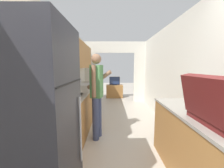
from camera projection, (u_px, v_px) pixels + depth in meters
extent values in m
cube|color=silver|center=(52.00, 79.00, 2.62)|extent=(0.06, 7.42, 2.50)
cube|color=#9E6B38|center=(73.00, 53.00, 3.43)|extent=(0.32, 3.83, 0.74)
cube|color=silver|center=(186.00, 78.00, 2.63)|extent=(0.06, 7.42, 2.50)
cube|color=silver|center=(88.00, 78.00, 5.76)|extent=(0.65, 0.06, 2.05)
cube|color=silver|center=(141.00, 78.00, 5.77)|extent=(0.65, 0.06, 2.05)
cube|color=silver|center=(115.00, 47.00, 5.61)|extent=(2.91, 0.06, 0.45)
cube|color=#9E6B38|center=(74.00, 115.00, 2.95)|extent=(0.60, 2.52, 0.87)
cube|color=gray|center=(73.00, 95.00, 2.89)|extent=(0.62, 2.53, 0.03)
cube|color=#9E6B38|center=(90.00, 94.00, 5.22)|extent=(0.60, 0.57, 0.87)
cube|color=gray|center=(90.00, 82.00, 5.17)|extent=(0.62, 0.59, 0.03)
cube|color=#9EA3A8|center=(71.00, 95.00, 2.76)|extent=(0.42, 0.44, 0.00)
cube|color=#9E6B38|center=(197.00, 148.00, 1.75)|extent=(0.60, 1.58, 0.87)
cube|color=gray|center=(200.00, 114.00, 1.69)|extent=(0.62, 1.60, 0.03)
cube|color=black|center=(32.00, 126.00, 1.27)|extent=(0.75, 0.72, 1.85)
cube|color=black|center=(72.00, 83.00, 1.22)|extent=(0.01, 0.69, 0.01)
cylinder|color=#99999E|center=(81.00, 130.00, 1.52)|extent=(0.02, 0.02, 0.74)
cube|color=#B7B7BC|center=(87.00, 98.00, 4.57)|extent=(0.62, 0.73, 0.91)
cube|color=black|center=(97.00, 98.00, 4.57)|extent=(0.01, 0.50, 0.27)
cylinder|color=#B7B7BC|center=(97.00, 91.00, 4.54)|extent=(0.02, 0.59, 0.02)
cube|color=#B7B7BC|center=(78.00, 82.00, 4.50)|extent=(0.04, 0.73, 0.14)
cylinder|color=#232328|center=(90.00, 85.00, 4.35)|extent=(0.16, 0.16, 0.01)
cylinder|color=#232328|center=(91.00, 84.00, 4.67)|extent=(0.16, 0.16, 0.01)
cylinder|color=#232328|center=(82.00, 85.00, 4.35)|extent=(0.16, 0.16, 0.01)
cylinder|color=#232328|center=(84.00, 84.00, 4.67)|extent=(0.16, 0.16, 0.01)
cylinder|color=#384266|center=(96.00, 119.00, 2.74)|extent=(0.16, 0.16, 0.86)
cylinder|color=#384266|center=(99.00, 116.00, 2.90)|extent=(0.16, 0.16, 0.86)
cube|color=#4C844C|center=(97.00, 81.00, 2.73)|extent=(0.26, 0.26, 0.65)
cylinder|color=#8C664C|center=(94.00, 81.00, 2.59)|extent=(0.10, 0.10, 0.61)
cylinder|color=#8C664C|center=(99.00, 80.00, 2.87)|extent=(0.55, 0.22, 0.42)
sphere|color=#8C664C|center=(96.00, 59.00, 2.68)|extent=(0.20, 0.20, 0.20)
cube|color=#5B1919|center=(206.00, 98.00, 1.27)|extent=(0.18, 0.64, 0.43)
cube|color=#2D2D33|center=(205.00, 95.00, 1.61)|extent=(0.25, 0.02, 0.10)
cube|color=#9E6B38|center=(115.00, 91.00, 6.65)|extent=(0.78, 0.42, 0.61)
cube|color=black|center=(115.00, 85.00, 6.57)|extent=(0.22, 0.16, 0.02)
cube|color=black|center=(115.00, 81.00, 6.54)|extent=(0.49, 0.04, 0.38)
cube|color=navy|center=(115.00, 81.00, 6.52)|extent=(0.45, 0.01, 0.34)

